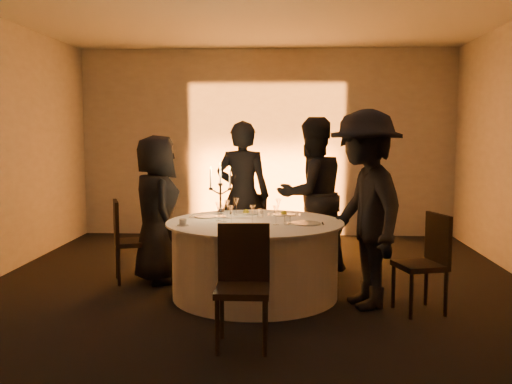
{
  "coord_description": "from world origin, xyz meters",
  "views": [
    {
      "loc": [
        0.31,
        -5.71,
        1.67
      ],
      "look_at": [
        0.0,
        0.2,
        1.05
      ],
      "focal_mm": 40.0,
      "sensor_mm": 36.0,
      "label": 1
    }
  ],
  "objects_px": {
    "chair_left": "(126,236)",
    "chair_front": "(243,278)",
    "coffee_cup": "(183,222)",
    "banquet_table": "(255,259)",
    "chair_right": "(427,257)",
    "guest_left": "(157,209)",
    "guest_right": "(365,209)",
    "chair_back_left": "(252,224)",
    "guest_back_right": "(312,195)",
    "guest_back_left": "(243,195)",
    "chair_back_right": "(316,229)",
    "candelabra": "(220,198)"
  },
  "relations": [
    {
      "from": "chair_left",
      "to": "chair_front",
      "type": "height_order",
      "value": "chair_front"
    },
    {
      "from": "coffee_cup",
      "to": "banquet_table",
      "type": "bearing_deg",
      "value": 22.78
    },
    {
      "from": "chair_right",
      "to": "guest_left",
      "type": "distance_m",
      "value": 2.92
    },
    {
      "from": "chair_front",
      "to": "guest_right",
      "type": "bearing_deg",
      "value": 43.14
    },
    {
      "from": "coffee_cup",
      "to": "guest_right",
      "type": "bearing_deg",
      "value": -0.16
    },
    {
      "from": "chair_back_left",
      "to": "guest_back_right",
      "type": "distance_m",
      "value": 0.91
    },
    {
      "from": "guest_back_right",
      "to": "chair_right",
      "type": "bearing_deg",
      "value": 93.8
    },
    {
      "from": "banquet_table",
      "to": "guest_back_left",
      "type": "relative_size",
      "value": 0.99
    },
    {
      "from": "chair_back_right",
      "to": "guest_back_left",
      "type": "height_order",
      "value": "guest_back_left"
    },
    {
      "from": "banquet_table",
      "to": "chair_left",
      "type": "relative_size",
      "value": 1.96
    },
    {
      "from": "chair_front",
      "to": "guest_left",
      "type": "relative_size",
      "value": 0.58
    },
    {
      "from": "guest_right",
      "to": "coffee_cup",
      "type": "xyz_separation_m",
      "value": [
        -1.75,
        0.0,
        -0.14
      ]
    },
    {
      "from": "guest_back_left",
      "to": "guest_back_right",
      "type": "height_order",
      "value": "guest_back_right"
    },
    {
      "from": "banquet_table",
      "to": "guest_left",
      "type": "xyz_separation_m",
      "value": [
        -1.12,
        0.5,
        0.44
      ]
    },
    {
      "from": "guest_left",
      "to": "candelabra",
      "type": "relative_size",
      "value": 2.74
    },
    {
      "from": "chair_right",
      "to": "chair_front",
      "type": "height_order",
      "value": "chair_front"
    },
    {
      "from": "chair_right",
      "to": "guest_back_left",
      "type": "height_order",
      "value": "guest_back_left"
    },
    {
      "from": "banquet_table",
      "to": "chair_left",
      "type": "xyz_separation_m",
      "value": [
        -1.47,
        0.48,
        0.13
      ]
    },
    {
      "from": "guest_left",
      "to": "guest_right",
      "type": "height_order",
      "value": "guest_right"
    },
    {
      "from": "chair_back_right",
      "to": "guest_right",
      "type": "bearing_deg",
      "value": 76.83
    },
    {
      "from": "chair_back_left",
      "to": "guest_left",
      "type": "distance_m",
      "value": 1.4
    },
    {
      "from": "chair_back_right",
      "to": "guest_back_left",
      "type": "relative_size",
      "value": 0.49
    },
    {
      "from": "guest_left",
      "to": "chair_back_left",
      "type": "bearing_deg",
      "value": -71.36
    },
    {
      "from": "chair_back_left",
      "to": "guest_back_left",
      "type": "xyz_separation_m",
      "value": [
        -0.1,
        -0.26,
        0.39
      ]
    },
    {
      "from": "chair_right",
      "to": "guest_back_left",
      "type": "distance_m",
      "value": 2.47
    },
    {
      "from": "guest_left",
      "to": "guest_back_left",
      "type": "height_order",
      "value": "guest_back_left"
    },
    {
      "from": "chair_left",
      "to": "guest_back_left",
      "type": "bearing_deg",
      "value": -81.19
    },
    {
      "from": "chair_back_left",
      "to": "chair_front",
      "type": "bearing_deg",
      "value": 96.15
    },
    {
      "from": "chair_right",
      "to": "guest_back_right",
      "type": "xyz_separation_m",
      "value": [
        -1.01,
        1.51,
        0.41
      ]
    },
    {
      "from": "chair_right",
      "to": "chair_front",
      "type": "xyz_separation_m",
      "value": [
        -1.65,
        -0.9,
        0.02
      ]
    },
    {
      "from": "guest_back_right",
      "to": "candelabra",
      "type": "height_order",
      "value": "guest_back_right"
    },
    {
      "from": "chair_front",
      "to": "chair_right",
      "type": "bearing_deg",
      "value": 27.86
    },
    {
      "from": "banquet_table",
      "to": "chair_right",
      "type": "height_order",
      "value": "chair_right"
    },
    {
      "from": "coffee_cup",
      "to": "candelabra",
      "type": "distance_m",
      "value": 0.63
    },
    {
      "from": "chair_left",
      "to": "guest_right",
      "type": "distance_m",
      "value": 2.68
    },
    {
      "from": "banquet_table",
      "to": "chair_right",
      "type": "distance_m",
      "value": 1.69
    },
    {
      "from": "guest_back_right",
      "to": "candelabra",
      "type": "relative_size",
      "value": 3.1
    },
    {
      "from": "chair_back_right",
      "to": "chair_front",
      "type": "distance_m",
      "value": 2.66
    },
    {
      "from": "chair_front",
      "to": "guest_back_left",
      "type": "relative_size",
      "value": 0.52
    },
    {
      "from": "guest_back_right",
      "to": "chair_back_left",
      "type": "bearing_deg",
      "value": -55.46
    },
    {
      "from": "chair_back_right",
      "to": "chair_right",
      "type": "distance_m",
      "value": 1.91
    },
    {
      "from": "guest_left",
      "to": "guest_right",
      "type": "distance_m",
      "value": 2.33
    },
    {
      "from": "banquet_table",
      "to": "chair_left",
      "type": "distance_m",
      "value": 1.55
    },
    {
      "from": "chair_right",
      "to": "guest_back_right",
      "type": "height_order",
      "value": "guest_back_right"
    },
    {
      "from": "banquet_table",
      "to": "guest_left",
      "type": "bearing_deg",
      "value": 155.97
    },
    {
      "from": "chair_back_right",
      "to": "banquet_table",
      "type": "bearing_deg",
      "value": 33.67
    },
    {
      "from": "chair_left",
      "to": "guest_back_right",
      "type": "distance_m",
      "value": 2.21
    },
    {
      "from": "banquet_table",
      "to": "chair_back_left",
      "type": "height_order",
      "value": "chair_back_left"
    },
    {
      "from": "guest_back_right",
      "to": "guest_right",
      "type": "relative_size",
      "value": 0.98
    },
    {
      "from": "banquet_table",
      "to": "guest_back_left",
      "type": "xyz_separation_m",
      "value": [
        -0.21,
        1.17,
        0.52
      ]
    }
  ]
}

